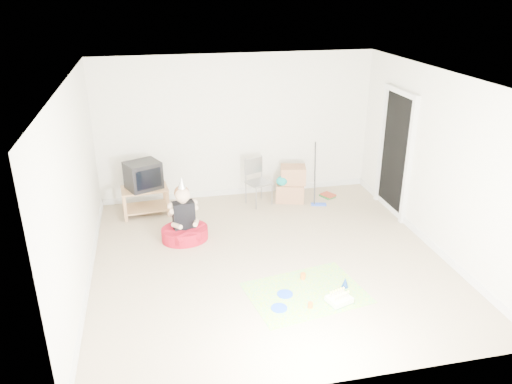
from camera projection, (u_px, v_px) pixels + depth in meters
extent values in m
plane|color=tan|center=(269.00, 259.00, 7.23)|extent=(5.00, 5.00, 0.00)
cube|color=black|center=(395.00, 155.00, 8.40)|extent=(0.02, 0.90, 2.05)
cube|color=#A6774B|center=(144.00, 189.00, 8.48)|extent=(0.81, 0.55, 0.03)
cube|color=#A6774B|center=(146.00, 207.00, 8.61)|extent=(0.81, 0.55, 0.03)
cube|color=#A6774B|center=(125.00, 208.00, 8.28)|extent=(0.05, 0.05, 0.48)
cube|color=#A6774B|center=(168.00, 203.00, 8.48)|extent=(0.05, 0.05, 0.48)
cube|color=#A6774B|center=(123.00, 199.00, 8.65)|extent=(0.05, 0.05, 0.48)
cube|color=#A6774B|center=(165.00, 194.00, 8.85)|extent=(0.05, 0.05, 0.48)
cube|color=black|center=(143.00, 175.00, 8.38)|extent=(0.67, 0.63, 0.46)
cube|color=#95959A|center=(259.00, 183.00, 8.88)|extent=(0.50, 0.49, 0.03)
cylinder|color=#95959A|center=(251.00, 184.00, 8.78)|extent=(0.02, 0.02, 0.86)
cylinder|color=#95959A|center=(267.00, 180.00, 8.97)|extent=(0.02, 0.02, 0.86)
cube|color=#A77451|center=(290.00, 192.00, 9.13)|extent=(0.60, 0.51, 0.33)
cube|color=#A77451|center=(293.00, 175.00, 9.03)|extent=(0.51, 0.44, 0.31)
ellipsoid|color=#0B7D7B|center=(282.00, 181.00, 8.94)|extent=(0.22, 0.16, 0.18)
cube|color=blue|center=(319.00, 204.00, 8.98)|extent=(0.29, 0.16, 0.03)
cylinder|color=black|center=(320.00, 176.00, 8.77)|extent=(0.11, 0.36, 1.07)
cube|color=#22662E|center=(328.00, 196.00, 9.34)|extent=(0.28, 0.31, 0.03)
cube|color=#A73923|center=(328.00, 195.00, 9.33)|extent=(0.28, 0.30, 0.03)
cylinder|color=#B01022|center=(185.00, 234.00, 7.75)|extent=(0.82, 0.82, 0.20)
cube|color=black|center=(184.00, 215.00, 7.63)|extent=(0.35, 0.23, 0.44)
sphere|color=#D7B08F|center=(182.00, 195.00, 7.50)|extent=(0.26, 0.26, 0.23)
cone|color=white|center=(182.00, 183.00, 7.42)|extent=(0.12, 0.12, 0.18)
cube|color=#FF3596|center=(306.00, 293.00, 6.44)|extent=(1.62, 1.29, 0.01)
cube|color=white|center=(339.00, 300.00, 6.23)|extent=(0.35, 0.31, 0.08)
cube|color=#46C461|center=(339.00, 302.00, 6.24)|extent=(0.35, 0.31, 0.01)
cylinder|color=beige|center=(335.00, 299.00, 6.12)|extent=(0.01, 0.01, 0.06)
cylinder|color=beige|center=(338.00, 298.00, 6.14)|extent=(0.01, 0.01, 0.06)
cylinder|color=beige|center=(341.00, 297.00, 6.15)|extent=(0.01, 0.01, 0.06)
cylinder|color=beige|center=(343.00, 296.00, 6.17)|extent=(0.01, 0.01, 0.06)
cylinder|color=beige|center=(346.00, 295.00, 6.19)|extent=(0.01, 0.01, 0.06)
cylinder|color=beige|center=(348.00, 294.00, 6.21)|extent=(0.01, 0.01, 0.06)
cylinder|color=beige|center=(331.00, 295.00, 6.19)|extent=(0.01, 0.01, 0.06)
cylinder|color=beige|center=(333.00, 295.00, 6.21)|extent=(0.01, 0.01, 0.06)
cylinder|color=beige|center=(336.00, 294.00, 6.23)|extent=(0.01, 0.01, 0.06)
cylinder|color=beige|center=(338.00, 293.00, 6.25)|extent=(0.01, 0.01, 0.06)
cylinder|color=beige|center=(341.00, 292.00, 6.27)|extent=(0.01, 0.01, 0.06)
cylinder|color=beige|center=(343.00, 291.00, 6.28)|extent=(0.01, 0.01, 0.06)
cylinder|color=blue|center=(285.00, 294.00, 6.40)|extent=(0.24, 0.24, 0.01)
cylinder|color=blue|center=(279.00, 308.00, 6.12)|extent=(0.23, 0.23, 0.01)
cylinder|color=orange|center=(303.00, 276.00, 6.73)|extent=(0.09, 0.09, 0.08)
cylinder|color=orange|center=(310.00, 305.00, 6.13)|extent=(0.08, 0.08, 0.07)
cone|color=#1843A8|center=(345.00, 282.00, 6.53)|extent=(0.10, 0.10, 0.14)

